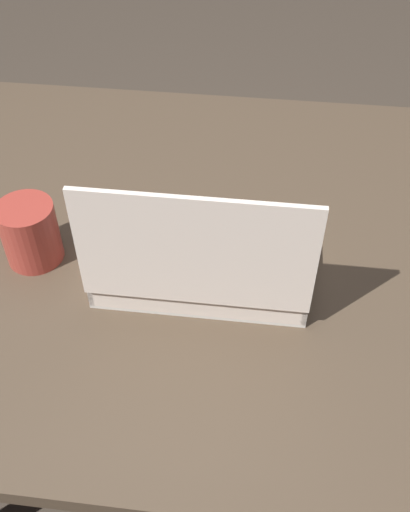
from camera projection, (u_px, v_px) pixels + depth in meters
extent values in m
plane|color=#42382D|center=(186.00, 433.00, 1.56)|extent=(8.00, 8.00, 0.00)
cube|color=#4C3D2D|center=(177.00, 242.00, 1.07)|extent=(1.24, 0.97, 0.03)
cylinder|color=#4C3D2D|center=(2.00, 209.00, 1.67)|extent=(0.06, 0.06, 0.68)
cube|color=silver|center=(205.00, 263.00, 1.01)|extent=(0.34, 0.23, 0.01)
cube|color=silver|center=(213.00, 209.00, 1.07)|extent=(0.34, 0.01, 0.04)
cube|color=silver|center=(196.00, 305.00, 0.91)|extent=(0.34, 0.01, 0.04)
cube|color=silver|center=(305.00, 262.00, 0.98)|extent=(0.01, 0.23, 0.04)
cube|color=silver|center=(108.00, 245.00, 1.00)|extent=(0.01, 0.23, 0.04)
cube|color=silver|center=(195.00, 254.00, 0.82)|extent=(0.34, 0.01, 0.20)
ellipsoid|color=#B77A38|center=(284.00, 233.00, 1.03)|extent=(0.06, 0.06, 0.03)
ellipsoid|color=#9E6633|center=(245.00, 230.00, 1.04)|extent=(0.06, 0.06, 0.03)
torus|color=tan|center=(209.00, 230.00, 1.05)|extent=(0.06, 0.06, 0.02)
ellipsoid|color=white|center=(175.00, 222.00, 1.05)|extent=(0.06, 0.06, 0.03)
torus|color=black|center=(137.00, 224.00, 1.06)|extent=(0.06, 0.06, 0.02)
torus|color=#9E6633|center=(282.00, 265.00, 0.99)|extent=(0.06, 0.06, 0.02)
torus|color=#381E11|center=(243.00, 263.00, 0.99)|extent=(0.06, 0.06, 0.02)
ellipsoid|color=#9E6633|center=(206.00, 255.00, 0.99)|extent=(0.06, 0.06, 0.03)
ellipsoid|color=tan|center=(166.00, 253.00, 1.00)|extent=(0.06, 0.06, 0.03)
ellipsoid|color=pink|center=(129.00, 248.00, 1.01)|extent=(0.06, 0.06, 0.03)
torus|color=#9E6633|center=(279.00, 299.00, 0.94)|extent=(0.06, 0.06, 0.01)
torus|color=#381E11|center=(241.00, 293.00, 0.95)|extent=(0.06, 0.06, 0.01)
ellipsoid|color=#B77A38|center=(200.00, 286.00, 0.94)|extent=(0.06, 0.06, 0.03)
ellipsoid|color=pink|center=(160.00, 286.00, 0.95)|extent=(0.06, 0.06, 0.03)
torus|color=black|center=(121.00, 283.00, 0.96)|extent=(0.06, 0.06, 0.02)
cylinder|color=#A3382D|center=(30.00, 233.00, 0.98)|extent=(0.09, 0.09, 0.11)
cylinder|color=black|center=(24.00, 210.00, 0.95)|extent=(0.08, 0.08, 0.01)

